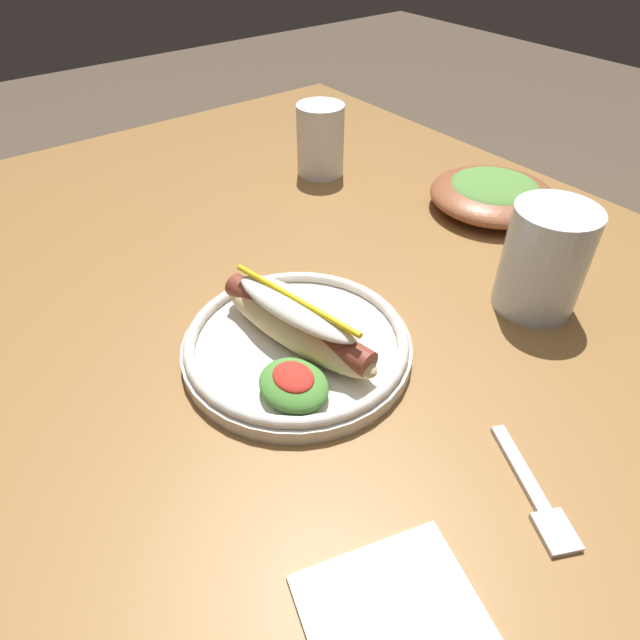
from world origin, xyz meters
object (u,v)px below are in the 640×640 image
object	(u,v)px
water_cup	(544,260)
extra_cup	(320,140)
fork	(536,496)
napkin	(403,637)
side_bowl	(493,194)
hot_dog_plate	(297,340)

from	to	relation	value
water_cup	extra_cup	distance (m)	0.42
fork	extra_cup	bearing A→B (deg)	-175.26
napkin	side_bowl	bearing A→B (deg)	123.92
side_bowl	napkin	size ratio (longest dim) A/B	1.39
fork	water_cup	xyz separation A→B (m)	(-0.16, 0.21, 0.06)
hot_dog_plate	side_bowl	size ratio (longest dim) A/B	1.31
hot_dog_plate	extra_cup	size ratio (longest dim) A/B	2.15
hot_dog_plate	napkin	distance (m)	0.28
extra_cup	water_cup	bearing A→B (deg)	-2.43
extra_cup	napkin	distance (m)	0.71
hot_dog_plate	water_cup	world-z (taller)	water_cup
water_cup	napkin	world-z (taller)	water_cup
extra_cup	side_bowl	bearing A→B (deg)	26.60
side_bowl	napkin	xyz separation A→B (m)	(0.34, -0.51, -0.02)
hot_dog_plate	fork	size ratio (longest dim) A/B	2.04
fork	side_bowl	xyz separation A→B (m)	(-0.33, 0.35, 0.02)
hot_dog_plate	side_bowl	world-z (taller)	hot_dog_plate
fork	extra_cup	xyz separation A→B (m)	(-0.58, 0.23, 0.05)
hot_dog_plate	extra_cup	distance (m)	0.44
water_cup	side_bowl	xyz separation A→B (m)	(-0.18, 0.14, -0.04)
side_bowl	hot_dog_plate	bearing A→B (deg)	-78.76
fork	napkin	distance (m)	0.16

